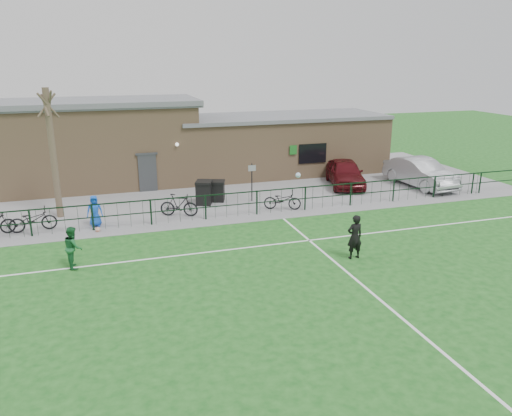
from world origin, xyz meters
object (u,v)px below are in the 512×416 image
object	(u,v)px
wheelie_bin_left	(204,193)
spectator_child	(95,211)
sign_post	(252,182)
bicycle_d	(179,205)
ball_ground	(98,230)
bicycle_e	(282,200)
bicycle_c	(33,220)
outfield_player	(73,247)
car_silver	(420,173)
bare_tree	(53,155)
wheelie_bin_right	(218,192)
car_maroon	(345,173)

from	to	relation	value
wheelie_bin_left	spectator_child	bearing A→B (deg)	-139.45
sign_post	bicycle_d	size ratio (longest dim) A/B	1.10
spectator_child	ball_ground	xyz separation A→B (m)	(0.07, -0.81, -0.61)
wheelie_bin_left	bicycle_e	world-z (taller)	wheelie_bin_left
bicycle_d	bicycle_e	bearing A→B (deg)	-72.04
bicycle_c	bicycle_d	distance (m)	6.38
outfield_player	bicycle_d	bearing A→B (deg)	-50.10
bicycle_d	spectator_child	bearing A→B (deg)	117.61
bicycle_d	ball_ground	world-z (taller)	bicycle_d
spectator_child	outfield_player	bearing A→B (deg)	-96.24
car_silver	spectator_child	world-z (taller)	car_silver
bare_tree	outfield_player	distance (m)	6.85
bicycle_c	spectator_child	size ratio (longest dim) A/B	1.39
bicycle_d	bicycle_e	distance (m)	5.08
wheelie_bin_right	bicycle_c	world-z (taller)	bicycle_c
bare_tree	car_silver	distance (m)	19.83
wheelie_bin_left	wheelie_bin_right	size ratio (longest dim) A/B	1.13
sign_post	bicycle_c	xyz separation A→B (m)	(-10.45, -1.66, -0.49)
bare_tree	spectator_child	world-z (taller)	bare_tree
wheelie_bin_left	wheelie_bin_right	xyz separation A→B (m)	(0.80, 0.34, -0.07)
wheelie_bin_right	bicycle_e	xyz separation A→B (m)	(2.69, -2.45, -0.02)
car_silver	bicycle_c	distance (m)	20.76
bare_tree	wheelie_bin_left	world-z (taller)	bare_tree
spectator_child	sign_post	bearing A→B (deg)	15.96
spectator_child	ball_ground	world-z (taller)	spectator_child
car_silver	bicycle_c	world-z (taller)	car_silver
sign_post	car_silver	world-z (taller)	sign_post
outfield_player	spectator_child	bearing A→B (deg)	-16.12
ball_ground	wheelie_bin_left	bearing A→B (deg)	27.52
car_maroon	bicycle_c	size ratio (longest dim) A/B	2.32
bicycle_d	outfield_player	bearing A→B (deg)	159.55
wheelie_bin_right	sign_post	xyz separation A→B (m)	(1.70, -0.53, 0.50)
wheelie_bin_right	bicycle_c	size ratio (longest dim) A/B	0.51
bicycle_c	spectator_child	bearing A→B (deg)	-97.80
bare_tree	car_maroon	world-z (taller)	bare_tree
ball_ground	bare_tree	bearing A→B (deg)	121.26
bare_tree	car_silver	xyz separation A→B (m)	(19.71, -0.21, -2.16)
bicycle_c	car_silver	bearing A→B (deg)	-91.19
bare_tree	bicycle_c	world-z (taller)	bare_tree
wheelie_bin_left	bicycle_d	distance (m)	2.27
car_maroon	ball_ground	distance (m)	14.53
sign_post	bicycle_d	distance (m)	4.35
wheelie_bin_left	bicycle_c	size ratio (longest dim) A/B	0.58
car_maroon	ball_ground	size ratio (longest dim) A/B	21.19
wheelie_bin_right	sign_post	distance (m)	1.85
wheelie_bin_right	sign_post	size ratio (longest dim) A/B	0.50
car_maroon	bicycle_c	world-z (taller)	car_maroon
wheelie_bin_right	car_silver	bearing A→B (deg)	16.05
bicycle_e	outfield_player	bearing A→B (deg)	137.61
bare_tree	outfield_player	bearing A→B (deg)	-82.64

